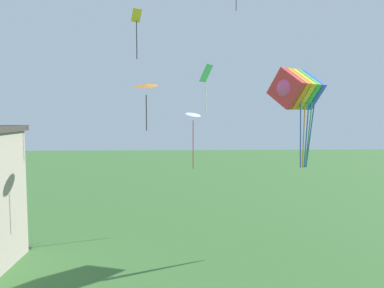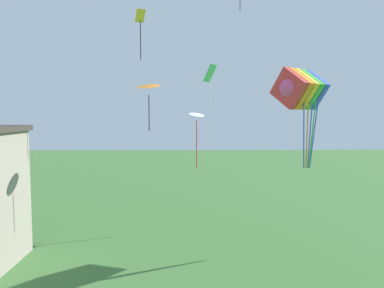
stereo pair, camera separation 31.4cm
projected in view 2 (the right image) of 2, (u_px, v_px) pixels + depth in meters
kite_rainbow_parafoil at (300, 89)px, 17.38m from camera, size 3.13×3.02×4.68m
kite_orange_delta at (149, 86)px, 17.20m from camera, size 1.30×1.29×2.26m
kite_yellow_diamond at (140, 26)px, 20.14m from camera, size 0.61×0.55×2.64m
kite_green_diamond at (210, 78)px, 20.97m from camera, size 0.83×0.92×2.69m
kite_white_delta at (197, 118)px, 20.41m from camera, size 1.17×1.16×3.16m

